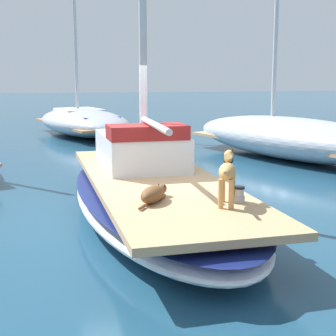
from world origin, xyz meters
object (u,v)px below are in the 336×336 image
Objects in this scene: sailboat_main at (156,197)px; dog_brown at (154,194)px; deck_winch at (239,195)px; dog_tan at (227,173)px; moored_boat_starboard_side at (292,137)px; moored_boat_far_astern at (84,121)px.

dog_brown is at bearing -101.38° from sailboat_main.
deck_winch reaches higher than sailboat_main.
sailboat_main is 8.15× the size of dog_tan.
moored_boat_starboard_side is (5.16, 6.70, -0.17)m from dog_brown.
deck_winch is at bearing -12.18° from dog_brown.
moored_boat_far_astern is at bearing 95.91° from deck_winch.
sailboat_main is at bearing -87.05° from moored_boat_far_astern.
sailboat_main is 0.92× the size of moored_boat_starboard_side.
dog_brown is at bearing 159.99° from dog_tan.
deck_winch is 13.84m from moored_boat_far_astern.
dog_brown is at bearing 167.82° from deck_winch.
dog_brown reaches higher than deck_winch.
dog_tan is 4.29× the size of deck_winch.
dog_tan is (0.61, -1.88, 0.75)m from sailboat_main.
moored_boat_starboard_side is (4.85, 5.15, 0.26)m from sailboat_main.
sailboat_main is at bearing 114.35° from deck_winch.
moored_boat_starboard_side is (4.25, 7.03, -0.48)m from dog_tan.
sailboat_main is 35.01× the size of deck_winch.
moored_boat_starboard_side reaches higher than dog_brown.
moored_boat_far_astern is at bearing 95.05° from dog_tan.
sailboat_main is 1.01× the size of moored_boat_far_astern.
moored_boat_starboard_side reaches higher than deck_winch.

